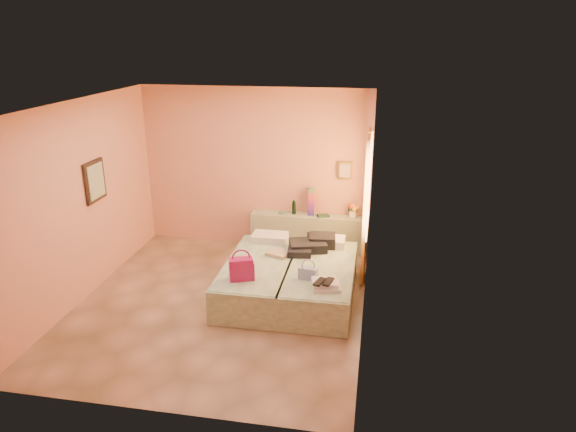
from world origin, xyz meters
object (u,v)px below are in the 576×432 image
(headboard_ledge, at_px, (309,233))
(bed_left, at_px, (259,277))
(bed_right, at_px, (321,282))
(flower_vase, at_px, (353,209))
(blue_handbag, at_px, (308,273))
(green_book, at_px, (323,216))
(magenta_handbag, at_px, (242,269))
(towel_stack, at_px, (326,285))
(water_bottle, at_px, (294,208))

(headboard_ledge, relative_size, bed_left, 1.02)
(bed_left, height_order, bed_right, same)
(flower_vase, height_order, blue_handbag, flower_vase)
(green_book, height_order, magenta_handbag, magenta_handbag)
(bed_right, height_order, flower_vase, flower_vase)
(bed_left, relative_size, towel_stack, 5.71)
(headboard_ledge, relative_size, blue_handbag, 8.00)
(headboard_ledge, height_order, blue_handbag, blue_handbag)
(bed_right, relative_size, water_bottle, 8.30)
(flower_vase, height_order, magenta_handbag, flower_vase)
(bed_left, relative_size, bed_right, 1.00)
(headboard_ledge, distance_m, magenta_handbag, 2.37)
(bed_right, bearing_deg, green_book, 95.30)
(bed_right, distance_m, flower_vase, 1.85)
(bed_right, bearing_deg, flower_vase, 78.71)
(headboard_ledge, distance_m, bed_left, 1.78)
(towel_stack, bearing_deg, bed_right, 102.47)
(magenta_handbag, bearing_deg, towel_stack, -23.95)
(towel_stack, bearing_deg, green_book, 97.36)
(magenta_handbag, height_order, towel_stack, magenta_handbag)
(blue_handbag, height_order, towel_stack, blue_handbag)
(bed_right, bearing_deg, towel_stack, -77.60)
(flower_vase, xyz_separation_m, blue_handbag, (-0.47, -2.15, -0.21))
(water_bottle, bearing_deg, flower_vase, 1.58)
(green_book, distance_m, flower_vase, 0.52)
(water_bottle, relative_size, magenta_handbag, 0.73)
(bed_left, height_order, magenta_handbag, magenta_handbag)
(water_bottle, height_order, green_book, water_bottle)
(headboard_ledge, bearing_deg, flower_vase, 2.92)
(headboard_ledge, relative_size, towel_stack, 5.86)
(headboard_ledge, xyz_separation_m, green_book, (0.24, -0.03, 0.34))
(blue_handbag, bearing_deg, flower_vase, 86.83)
(bed_right, bearing_deg, blue_handbag, -107.52)
(green_book, distance_m, blue_handbag, 2.09)
(magenta_handbag, bearing_deg, green_book, 48.47)
(green_book, relative_size, magenta_handbag, 0.58)
(green_book, distance_m, towel_stack, 2.33)
(bed_left, height_order, green_book, green_book)
(flower_vase, distance_m, towel_stack, 2.39)
(blue_handbag, xyz_separation_m, towel_stack, (0.27, -0.22, -0.03))
(flower_vase, distance_m, blue_handbag, 2.21)
(bed_left, xyz_separation_m, flower_vase, (1.26, 1.74, 0.55))
(towel_stack, bearing_deg, magenta_handbag, 176.74)
(water_bottle, relative_size, green_book, 1.25)
(green_book, relative_size, blue_handbag, 0.75)
(headboard_ledge, relative_size, green_book, 10.66)
(bed_left, relative_size, green_book, 10.40)
(green_book, bearing_deg, blue_handbag, -111.16)
(flower_vase, bearing_deg, water_bottle, -178.42)
(water_bottle, relative_size, blue_handbag, 0.94)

